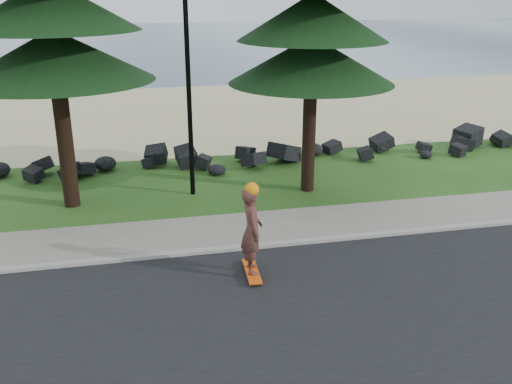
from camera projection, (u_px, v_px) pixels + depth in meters
ground at (207, 237)px, 14.39m from camera, size 160.00×160.00×0.00m
road at (241, 339)px, 10.27m from camera, size 160.00×7.00×0.02m
kerb at (212, 251)px, 13.55m from camera, size 160.00×0.20×0.10m
sidewalk at (206, 232)px, 14.56m from camera, size 160.00×2.00×0.08m
beach_sand at (167, 114)px, 27.67m from camera, size 160.00×15.00×0.01m
ocean at (143, 41)px, 61.11m from camera, size 160.00×58.00×0.01m
seawall_boulders at (185, 170)px, 19.52m from camera, size 60.00×2.40×1.10m
lamp_post at (187, 55)px, 15.89m from camera, size 0.25×0.14×8.14m
skateboarder at (252, 231)px, 12.13m from camera, size 0.50×1.17×2.15m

